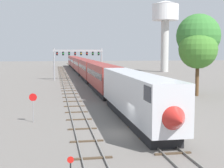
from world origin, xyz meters
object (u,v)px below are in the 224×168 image
object	(u,v)px
water_tower	(165,17)
trackside_tree_mid	(198,50)
signal_gantry	(78,56)
stop_sign	(33,104)
trackside_tree_left	(198,36)
passenger_train	(84,67)

from	to	relation	value
water_tower	trackside_tree_mid	distance (m)	59.23
signal_gantry	stop_sign	xyz separation A→B (m)	(-7.75, -46.04, -3.87)
stop_sign	trackside_tree_left	bearing A→B (deg)	32.82
stop_sign	trackside_tree_left	distance (m)	30.14
stop_sign	water_tower	bearing A→B (deg)	61.48
passenger_train	trackside_tree_mid	bearing A→B (deg)	-71.28
signal_gantry	stop_sign	size ratio (longest dim) A/B	4.20
stop_sign	passenger_train	bearing A→B (deg)	79.87
signal_gantry	water_tower	world-z (taller)	water_tower
stop_sign	trackside_tree_mid	world-z (taller)	trackside_tree_mid
water_tower	stop_sign	world-z (taller)	water_tower
trackside_tree_left	signal_gantry	bearing A→B (deg)	119.06
passenger_train	trackside_tree_mid	size ratio (longest dim) A/B	13.20
passenger_train	stop_sign	distance (m)	56.85
water_tower	trackside_tree_left	world-z (taller)	water_tower
stop_sign	trackside_tree_left	xyz separation A→B (m)	(24.54, 15.82, 7.48)
signal_gantry	water_tower	bearing A→B (deg)	38.99
trackside_tree_mid	signal_gantry	bearing A→B (deg)	117.37
stop_sign	trackside_tree_mid	distance (m)	28.63
water_tower	passenger_train	bearing A→B (deg)	-152.24
water_tower	trackside_tree_mid	size ratio (longest dim) A/B	2.30
signal_gantry	trackside_tree_mid	size ratio (longest dim) A/B	1.18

